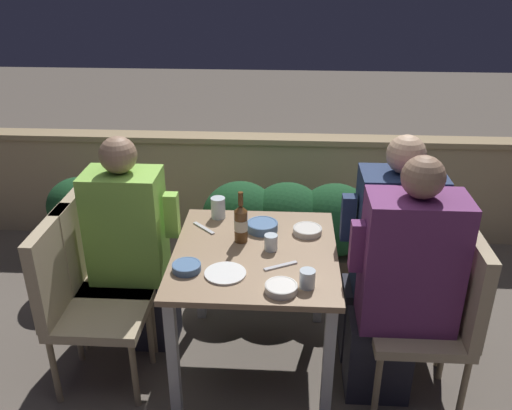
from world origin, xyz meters
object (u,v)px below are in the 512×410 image
Objects in this scene: person_navy_jumper at (388,253)px; chair_right_near at (442,306)px; chair_left_far at (99,259)px; chair_right_far at (425,272)px; potted_plant at (80,218)px; person_purple_stripe at (401,285)px; chair_left_near at (78,291)px; person_green_blouse at (134,246)px; beer_bottle at (241,223)px.

chair_right_near is at bearing -53.56° from person_navy_jumper.
chair_left_far and chair_right_far have the same top height.
chair_right_far is 1.27× the size of potted_plant.
potted_plant is at bearing 152.57° from person_purple_stripe.
chair_left_near is 0.38m from person_green_blouse.
chair_left_near is at bearing 179.25° from person_purple_stripe.
person_purple_stripe is 1.01× the size of person_navy_jumper.
beer_bottle is (-0.76, -0.04, 0.18)m from person_navy_jumper.
chair_left_near is 0.71× the size of person_navy_jumper.
chair_right_near is at bearing -25.12° from potted_plant.
person_purple_stripe is 1.79× the size of potted_plant.
person_green_blouse is 0.62m from beer_bottle.
beer_bottle is (-0.98, 0.26, 0.29)m from chair_right_near.
beer_bottle is at bearing -5.28° from chair_left_far.
beer_bottle is 1.42m from potted_plant.
person_green_blouse reaches higher than beer_bottle.
chair_right_far is at bearing 8.95° from chair_left_near.
person_green_blouse reaches higher than chair_right_far.
potted_plant is (-0.35, 0.98, -0.09)m from chair_left_near.
chair_right_far is at bearing 92.76° from chair_right_near.
person_navy_jumper reaches higher than chair_right_near.
chair_left_near is at bearing -90.52° from chair_left_far.
person_purple_stripe reaches higher than person_green_blouse.
person_navy_jumper is at bearing -1.13° from chair_left_far.
person_purple_stripe reaches higher than chair_right_near.
chair_right_near is (1.77, -0.33, 0.00)m from chair_left_far.
chair_left_near is 1.04m from potted_plant.
chair_right_far is at bearing 0.00° from person_navy_jumper.
person_green_blouse is at bearing -0.00° from chair_left_far.
chair_left_far is 1.00× the size of chair_right_far.
person_purple_stripe is at bearing -122.67° from chair_right_far.
chair_left_near is 1.59m from person_navy_jumper.
chair_left_far is 1.00× the size of chair_right_near.
person_navy_jumper is (-0.01, 0.30, -0.00)m from person_purple_stripe.
person_green_blouse is 1.35m from person_navy_jumper.
beer_bottle is 0.38× the size of potted_plant.
person_navy_jumper reaches higher than chair_right_far.
chair_right_near is at bearing -11.86° from person_green_blouse.
chair_left_near is 0.71× the size of person_purple_stripe.
person_navy_jumper is 0.78m from beer_bottle.
person_navy_jumper reaches higher than potted_plant.
person_purple_stripe is 0.37m from chair_right_far.
chair_left_far is at bearing 180.00° from person_green_blouse.
chair_right_near is 3.32× the size of beer_bottle.
person_purple_stripe is at bearing -11.84° from chair_left_far.
person_purple_stripe reaches higher than chair_right_far.
person_green_blouse reaches higher than chair_right_near.
beer_bottle is at bearing 161.75° from person_purple_stripe.
person_navy_jumper is at bearing -180.00° from chair_right_far.
chair_right_near is 1.00× the size of chair_right_far.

